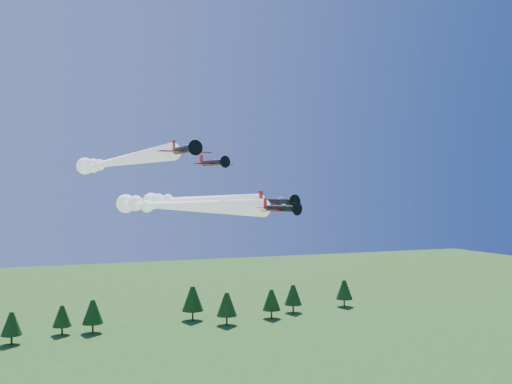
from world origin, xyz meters
name	(u,v)px	position (x,y,z in m)	size (l,w,h in m)	color
plane_lead	(170,206)	(-6.15, 18.06, 42.33)	(19.37, 48.95, 3.70)	black
plane_left	(113,162)	(-14.36, 29.59, 50.38)	(13.98, 60.75, 3.70)	black
plane_right	(188,201)	(-0.14, 28.44, 43.10)	(18.05, 47.39, 3.70)	black
plane_slot	(213,163)	(-2.10, 6.26, 49.26)	(6.75, 7.49, 2.37)	black
treeline	(126,309)	(0.43, 109.13, 6.78)	(178.64, 22.26, 11.89)	#382314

